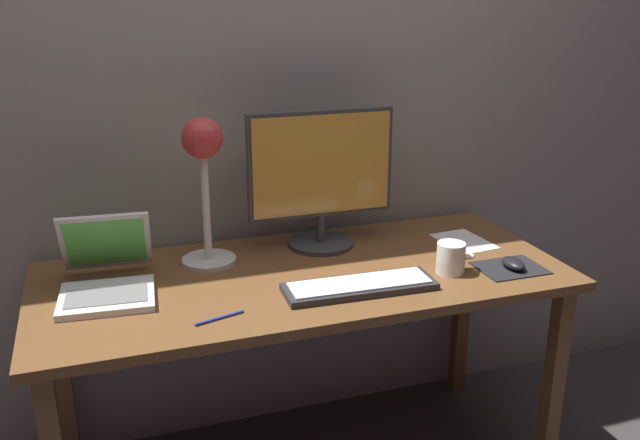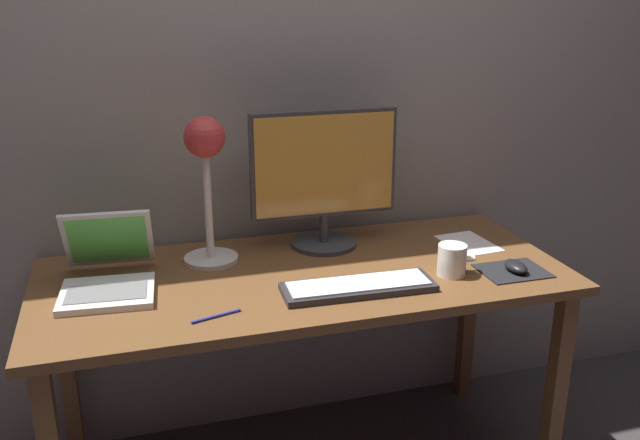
# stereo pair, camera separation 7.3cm
# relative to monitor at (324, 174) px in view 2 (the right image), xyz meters

# --- Properties ---
(back_wall) EXTENTS (4.80, 0.06, 2.60)m
(back_wall) POSITION_rel_monitor_xyz_m (-0.13, 0.20, 0.31)
(back_wall) COLOR gray
(back_wall) RESTS_ON ground
(desk) EXTENTS (1.60, 0.70, 0.74)m
(desk) POSITION_rel_monitor_xyz_m (-0.13, -0.20, -0.33)
(desk) COLOR brown
(desk) RESTS_ON ground
(monitor) EXTENTS (0.49, 0.22, 0.46)m
(monitor) POSITION_rel_monitor_xyz_m (0.00, 0.00, 0.00)
(monitor) COLOR #38383A
(monitor) RESTS_ON desk
(keyboard_main) EXTENTS (0.44, 0.16, 0.03)m
(keyboard_main) POSITION_rel_monitor_xyz_m (-0.01, -0.37, -0.24)
(keyboard_main) COLOR #28282B
(keyboard_main) RESTS_ON desk
(laptop) EXTENTS (0.28, 0.35, 0.21)m
(laptop) POSITION_rel_monitor_xyz_m (-0.69, -0.14, -0.19)
(laptop) COLOR silver
(laptop) RESTS_ON desk
(desk_lamp) EXTENTS (0.17, 0.17, 0.46)m
(desk_lamp) POSITION_rel_monitor_xyz_m (-0.38, -0.03, 0.07)
(desk_lamp) COLOR beige
(desk_lamp) RESTS_ON desk
(mousepad) EXTENTS (0.20, 0.16, 0.00)m
(mousepad) POSITION_rel_monitor_xyz_m (0.49, -0.38, -0.25)
(mousepad) COLOR black
(mousepad) RESTS_ON desk
(mouse) EXTENTS (0.06, 0.10, 0.03)m
(mouse) POSITION_rel_monitor_xyz_m (0.49, -0.39, -0.23)
(mouse) COLOR black
(mouse) RESTS_ON mousepad
(coffee_mug) EXTENTS (0.12, 0.09, 0.10)m
(coffee_mug) POSITION_rel_monitor_xyz_m (0.30, -0.35, -0.20)
(coffee_mug) COLOR white
(coffee_mug) RESTS_ON desk
(paper_sheet_near_mouse) EXTENTS (0.17, 0.22, 0.00)m
(paper_sheet_near_mouse) POSITION_rel_monitor_xyz_m (0.48, -0.12, -0.25)
(paper_sheet_near_mouse) COLOR white
(paper_sheet_near_mouse) RESTS_ON desk
(pen) EXTENTS (0.14, 0.05, 0.01)m
(pen) POSITION_rel_monitor_xyz_m (-0.43, -0.43, -0.25)
(pen) COLOR #2633A5
(pen) RESTS_ON desk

